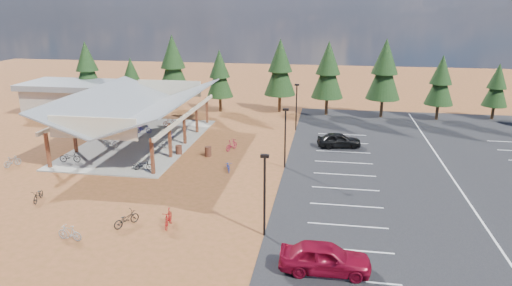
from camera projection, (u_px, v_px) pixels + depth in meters
name	position (u px, v px, depth m)	size (l,w,h in m)	color
ground	(222.00, 172.00, 37.70)	(140.00, 140.00, 0.00)	brown
asphalt_lot	(448.00, 172.00, 37.67)	(27.00, 44.00, 0.04)	black
concrete_pad	(141.00, 142.00, 45.84)	(10.60, 18.60, 0.10)	gray
bike_pavilion	(138.00, 105.00, 44.72)	(11.65, 19.40, 4.97)	#4F2916
outbuilding	(70.00, 97.00, 57.79)	(11.00, 7.00, 3.90)	#ADA593
lamp_post_0	(265.00, 190.00, 26.63)	(0.50, 0.25, 5.14)	black
lamp_post_1	(285.00, 134.00, 37.94)	(0.50, 0.25, 5.14)	black
lamp_post_2	(296.00, 104.00, 49.26)	(0.50, 0.25, 5.14)	black
trash_bin_0	(179.00, 150.00, 41.91)	(0.60, 0.60, 0.90)	#4A271A
trash_bin_1	(208.00, 151.00, 41.56)	(0.60, 0.60, 0.90)	#4A271A
pine_0	(87.00, 67.00, 59.84)	(3.73, 3.73, 8.70)	#382314
pine_1	(131.00, 77.00, 60.37)	(2.82, 2.82, 6.57)	#382314
pine_2	(173.00, 64.00, 58.64)	(4.13, 4.13, 9.62)	#382314
pine_3	(220.00, 74.00, 57.50)	(3.39, 3.39, 7.89)	#382314
pine_4	(280.00, 68.00, 56.96)	(3.97, 3.97, 9.25)	#382314
pine_5	(328.00, 70.00, 55.43)	(3.91, 3.91, 9.11)	#382314
pine_6	(385.00, 70.00, 54.15)	(4.08, 4.08, 9.51)	#382314
pine_7	(441.00, 81.00, 53.31)	(3.31, 3.31, 7.72)	#382314
pine_8	(497.00, 85.00, 53.68)	(2.89, 2.89, 6.73)	#382314
bike_0	(70.00, 157.00, 39.66)	(0.65, 1.85, 0.97)	black
bike_1	(111.00, 142.00, 43.76)	(0.50, 1.76, 1.06)	gray
bike_2	(144.00, 129.00, 48.62)	(0.60, 1.72, 0.90)	navy
bike_3	(135.00, 124.00, 50.44)	(0.49, 1.73, 1.04)	maroon
bike_4	(143.00, 165.00, 37.80)	(0.59, 1.69, 0.89)	black
bike_5	(166.00, 143.00, 43.49)	(0.44, 1.57, 0.95)	gray
bike_6	(166.00, 133.00, 47.01)	(0.56, 1.60, 0.84)	#20249B
bike_7	(170.00, 123.00, 51.04)	(0.46, 1.61, 0.97)	maroon
bike_8	(38.00, 195.00, 32.16)	(0.58, 1.65, 0.87)	black
bike_9	(12.00, 161.00, 38.95)	(0.42, 1.50, 0.90)	gray
bike_11	(168.00, 218.00, 28.44)	(0.52, 1.86, 1.12)	maroon
bike_12	(126.00, 219.00, 28.53)	(0.64, 1.84, 0.96)	black
bike_13	(70.00, 233.00, 26.80)	(0.45, 1.60, 0.96)	#909299
bike_14	(228.00, 166.00, 37.90)	(0.56, 1.60, 0.84)	navy
bike_15	(232.00, 145.00, 43.28)	(0.49, 1.75, 1.05)	maroon
car_0	(325.00, 258.00, 23.50)	(1.90, 4.73, 1.61)	maroon
car_4	(339.00, 140.00, 43.99)	(1.68, 4.17, 1.42)	black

